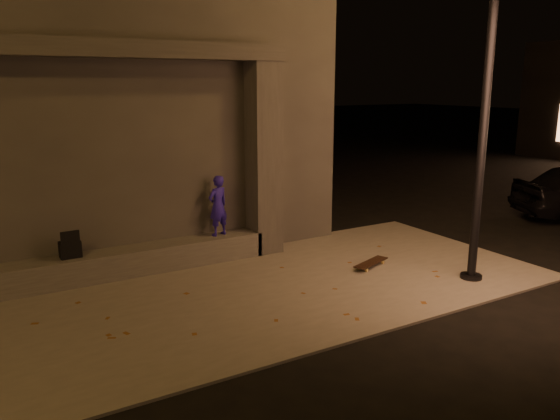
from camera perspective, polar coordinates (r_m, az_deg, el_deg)
ground at (r=6.98m, az=1.03°, el=-14.66°), size 120.00×120.00×0.00m
sidewalk at (r=8.58m, az=-6.04°, el=-9.08°), size 11.00×4.40×0.04m
building at (r=11.98m, az=-19.91°, el=9.28°), size 9.00×5.10×5.22m
ledge at (r=9.65m, az=-18.64°, el=-5.62°), size 6.00×0.55×0.45m
column at (r=10.37m, az=-1.73°, el=5.30°), size 0.55×0.55×3.60m
canopy at (r=9.48m, az=-14.18°, el=15.94°), size 5.00×0.70×0.28m
skateboarder at (r=10.09m, az=-6.50°, el=0.45°), size 0.47×0.38×1.12m
backpack at (r=9.48m, az=-21.08°, el=-3.72°), size 0.33×0.22×0.46m
skateboard at (r=9.93m, az=9.49°, el=-5.46°), size 0.87×0.49×0.09m
street_lamp_0 at (r=9.32m, az=21.22°, el=16.79°), size 0.36×0.36×7.01m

